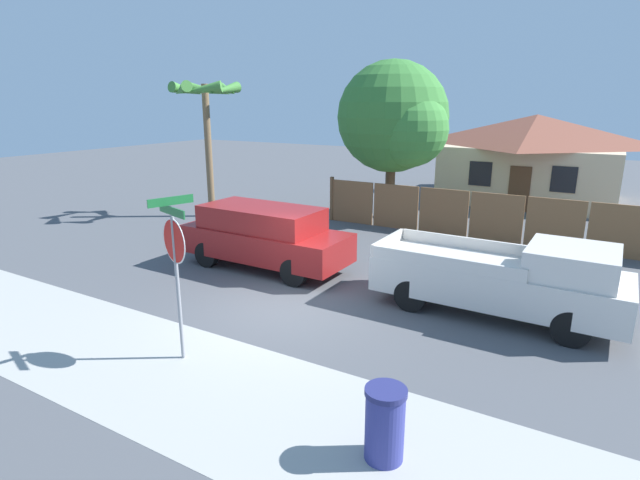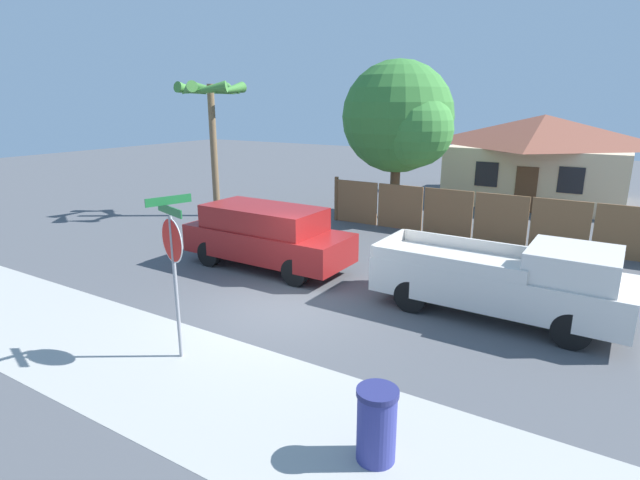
{
  "view_description": "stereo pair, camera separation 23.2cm",
  "coord_description": "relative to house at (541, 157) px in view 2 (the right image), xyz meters",
  "views": [
    {
      "loc": [
        6.29,
        -9.14,
        4.72
      ],
      "look_at": [
        0.62,
        0.54,
        1.6
      ],
      "focal_mm": 28.0,
      "sensor_mm": 36.0,
      "label": 1
    },
    {
      "loc": [
        6.49,
        -9.02,
        4.72
      ],
      "look_at": [
        0.62,
        0.54,
        1.6
      ],
      "focal_mm": 28.0,
      "sensor_mm": 36.0,
      "label": 2
    }
  ],
  "objects": [
    {
      "name": "ground_plane",
      "position": [
        -2.86,
        -17.41,
        -2.14
      ],
      "size": [
        80.0,
        80.0,
        0.0
      ],
      "primitive_type": "plane",
      "color": "#4C4F54"
    },
    {
      "name": "sidewalk_strip",
      "position": [
        -2.86,
        -21.01,
        -2.13
      ],
      "size": [
        36.0,
        3.2,
        0.01
      ],
      "color": "#A3A39E",
      "rests_on": "ground"
    },
    {
      "name": "wooden_fence",
      "position": [
        0.19,
        -8.94,
        -1.29
      ],
      "size": [
        13.13,
        0.12,
        1.78
      ],
      "color": "brown",
      "rests_on": "ground"
    },
    {
      "name": "house",
      "position": [
        0.0,
        0.0,
        0.0
      ],
      "size": [
        8.29,
        7.11,
        4.13
      ],
      "color": "beige",
      "rests_on": "ground"
    },
    {
      "name": "oak_tree",
      "position": [
        -4.28,
        -7.35,
        1.88
      ],
      "size": [
        4.68,
        4.45,
        6.36
      ],
      "color": "brown",
      "rests_on": "ground"
    },
    {
      "name": "palm_tree",
      "position": [
        -11.08,
        -10.91,
        2.58
      ],
      "size": [
        2.71,
        2.92,
        5.5
      ],
      "color": "brown",
      "rests_on": "ground"
    },
    {
      "name": "red_suv",
      "position": [
        -5.02,
        -15.32,
        -1.15
      ],
      "size": [
        5.02,
        1.97,
        1.82
      ],
      "rotation": [
        0.0,
        0.0,
        -0.01
      ],
      "color": "maroon",
      "rests_on": "ground"
    },
    {
      "name": "orange_pickup",
      "position": [
        1.72,
        -15.32,
        -1.25
      ],
      "size": [
        5.46,
        2.03,
        1.8
      ],
      "rotation": [
        0.0,
        0.0,
        -0.01
      ],
      "color": "silver",
      "rests_on": "ground"
    },
    {
      "name": "stop_sign",
      "position": [
        -3.16,
        -20.47,
        -0.02
      ],
      "size": [
        0.91,
        0.82,
        3.12
      ],
      "rotation": [
        0.0,
        0.0,
        -0.31
      ],
      "color": "gray",
      "rests_on": "ground"
    },
    {
      "name": "trash_bin",
      "position": [
        1.25,
        -21.1,
        -1.6
      ],
      "size": [
        0.57,
        0.57,
        1.07
      ],
      "color": "navy",
      "rests_on": "ground"
    }
  ]
}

